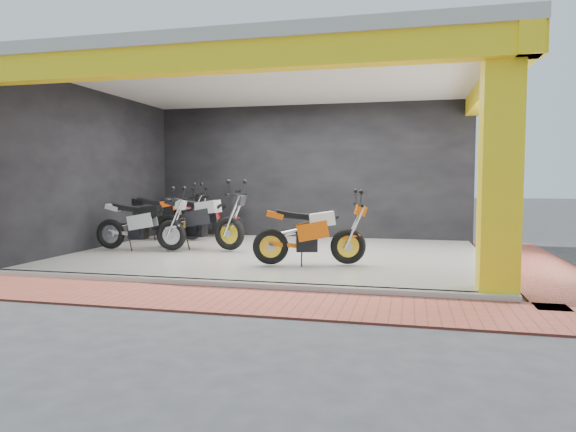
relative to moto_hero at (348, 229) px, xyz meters
name	(u,v)px	position (x,y,z in m)	size (l,w,h in m)	color
ground	(247,275)	(-1.58, -0.75, -0.73)	(80.00, 80.00, 0.00)	#2D2D30
showroom_floor	(278,255)	(-1.58, 1.25, -0.68)	(8.00, 6.00, 0.10)	silver
showroom_ceiling	(278,78)	(-1.58, 1.25, 2.87)	(8.40, 6.40, 0.20)	beige
back_wall	(308,173)	(-1.58, 4.35, 1.02)	(8.20, 0.20, 3.50)	black
left_wall	(97,172)	(-5.68, 1.25, 1.02)	(0.20, 6.20, 3.50)	black
corner_column	(500,166)	(2.17, -1.50, 1.02)	(0.50, 0.50, 3.50)	yellow
header_beam_front	(224,58)	(-1.58, -1.75, 2.57)	(8.40, 0.30, 0.40)	yellow
header_beam_right	(491,84)	(2.42, 1.25, 2.57)	(0.30, 6.40, 0.40)	yellow
floor_kerb	(226,284)	(-1.58, -1.77, -0.68)	(8.00, 0.20, 0.10)	silver
paver_front	(205,298)	(-1.58, -2.55, -0.71)	(9.00, 1.40, 0.03)	#9A4032
paver_right	(533,266)	(3.22, 1.25, -0.71)	(1.40, 7.00, 0.03)	#9A4032
moto_hero	(348,229)	(0.00, 0.00, 0.00)	(2.06, 0.76, 1.26)	#E25A09
moto_row_a	(229,217)	(-2.58, 1.16, 0.08)	(2.32, 0.86, 1.42)	black
moto_row_b	(171,220)	(-3.74, 0.87, 0.01)	(2.10, 0.78, 1.29)	#ABADB3
moto_row_c	(191,213)	(-4.14, 2.75, 0.05)	(2.22, 0.82, 1.36)	black
moto_row_d	(232,214)	(-3.44, 3.74, -0.04)	(1.93, 0.71, 1.18)	red
moto_row_e	(195,212)	(-4.50, 3.78, -0.01)	(2.02, 0.75, 1.23)	#B2B6BB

